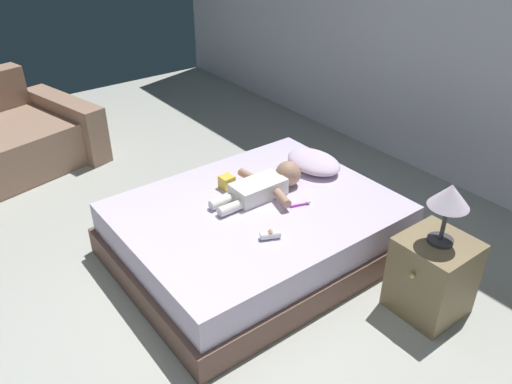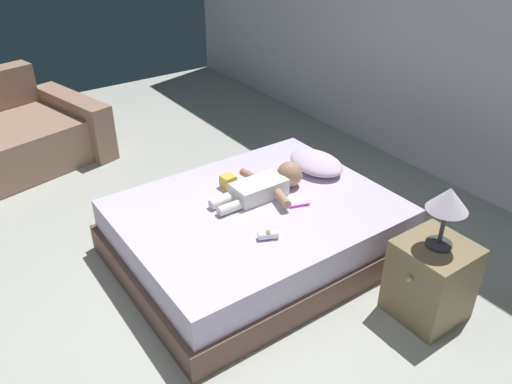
{
  "view_description": "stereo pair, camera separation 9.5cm",
  "coord_description": "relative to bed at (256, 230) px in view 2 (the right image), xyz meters",
  "views": [
    {
      "loc": [
        2.02,
        -0.61,
        2.13
      ],
      "look_at": [
        -0.18,
        1.06,
        0.48
      ],
      "focal_mm": 35.85,
      "sensor_mm": 36.0,
      "label": 1
    },
    {
      "loc": [
        2.07,
        -0.53,
        2.13
      ],
      "look_at": [
        -0.18,
        1.06,
        0.48
      ],
      "focal_mm": 35.85,
      "sensor_mm": 36.0,
      "label": 2
    }
  ],
  "objects": [
    {
      "name": "ground_plane",
      "position": [
        0.18,
        -1.06,
        -0.19
      ],
      "size": [
        8.0,
        8.0,
        0.0
      ],
      "primitive_type": "plane",
      "color": "#ABADA3"
    },
    {
      "name": "baby",
      "position": [
        -0.08,
        0.15,
        0.26
      ],
      "size": [
        0.53,
        0.68,
        0.17
      ],
      "color": "white",
      "rests_on": "bed"
    },
    {
      "name": "lamp",
      "position": [
        1.02,
        0.48,
        0.56
      ],
      "size": [
        0.22,
        0.22,
        0.36
      ],
      "color": "#333338",
      "rests_on": "nightstand"
    },
    {
      "name": "toy_block",
      "position": [
        -0.3,
        -0.02,
        0.24
      ],
      "size": [
        0.09,
        0.09,
        0.09
      ],
      "color": "yellow",
      "rests_on": "bed"
    },
    {
      "name": "bed",
      "position": [
        0.0,
        0.0,
        0.0
      ],
      "size": [
        1.39,
        1.75,
        0.38
      ],
      "color": "brown",
      "rests_on": "ground_plane"
    },
    {
      "name": "baby_bottle",
      "position": [
        0.33,
        -0.15,
        0.22
      ],
      "size": [
        0.09,
        0.13,
        0.07
      ],
      "color": "white",
      "rests_on": "bed"
    },
    {
      "name": "nightstand",
      "position": [
        1.02,
        0.48,
        0.05
      ],
      "size": [
        0.38,
        0.41,
        0.48
      ],
      "color": "olive",
      "rests_on": "ground_plane"
    },
    {
      "name": "pillow",
      "position": [
        -0.15,
        0.63,
        0.25
      ],
      "size": [
        0.44,
        0.31,
        0.11
      ],
      "color": "silver",
      "rests_on": "bed"
    },
    {
      "name": "toothbrush",
      "position": [
        0.17,
        0.23,
        0.2
      ],
      "size": [
        0.06,
        0.14,
        0.02
      ],
      "color": "purple",
      "rests_on": "bed"
    },
    {
      "name": "wall_behind_bed",
      "position": [
        0.18,
        1.94,
        1.2
      ],
      "size": [
        8.0,
        0.12,
        2.77
      ],
      "primitive_type": "cube",
      "color": "silver",
      "rests_on": "ground_plane"
    }
  ]
}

